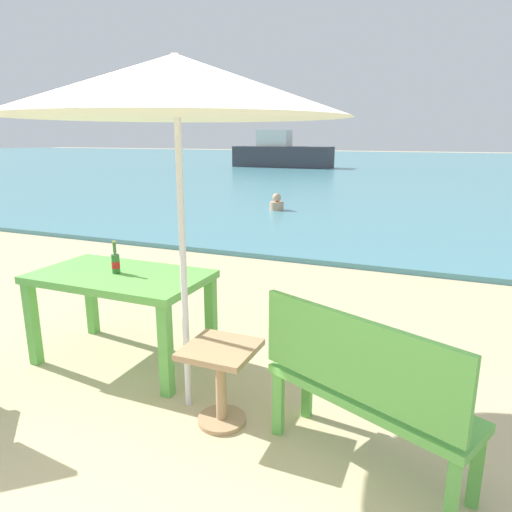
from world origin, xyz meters
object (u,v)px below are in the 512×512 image
object	(u,v)px
patio_umbrella	(176,86)
side_table_wood	(221,373)
beer_bottle_amber	(116,262)
picnic_table_green	(121,286)
boat_tanker	(281,154)
bench_green_left	(363,384)
swimmer_person	(277,203)

from	to	relation	value
patio_umbrella	side_table_wood	xyz separation A→B (m)	(0.31, -0.09, -1.76)
beer_bottle_amber	side_table_wood	bearing A→B (deg)	-22.03
picnic_table_green	boat_tanker	xyz separation A→B (m)	(-6.92, 23.08, 0.18)
side_table_wood	bench_green_left	bearing A→B (deg)	-7.66
boat_tanker	beer_bottle_amber	bearing A→B (deg)	-73.37
picnic_table_green	beer_bottle_amber	distance (m)	0.21
patio_umbrella	bench_green_left	bearing A→B (deg)	-10.02
beer_bottle_amber	patio_umbrella	world-z (taller)	patio_umbrella
side_table_wood	swimmer_person	size ratio (longest dim) A/B	1.32
patio_umbrella	side_table_wood	bearing A→B (deg)	-16.85
beer_bottle_amber	bench_green_left	distance (m)	2.20
beer_bottle_amber	swimmer_person	size ratio (longest dim) A/B	0.65
side_table_wood	swimmer_person	world-z (taller)	side_table_wood
picnic_table_green	patio_umbrella	world-z (taller)	patio_umbrella
picnic_table_green	side_table_wood	xyz separation A→B (m)	(1.15, -0.48, -0.30)
beer_bottle_amber	side_table_wood	distance (m)	1.36
patio_umbrella	swimmer_person	xyz separation A→B (m)	(-2.36, 8.13, -1.88)
patio_umbrella	boat_tanker	size ratio (longest dim) A/B	0.40
bench_green_left	boat_tanker	xyz separation A→B (m)	(-8.99, 23.69, 0.29)
picnic_table_green	swimmer_person	xyz separation A→B (m)	(-1.51, 7.75, -0.41)
beer_bottle_amber	patio_umbrella	size ratio (longest dim) A/B	0.12
picnic_table_green	swimmer_person	distance (m)	7.90
picnic_table_green	bench_green_left	size ratio (longest dim) A/B	1.12
picnic_table_green	patio_umbrella	bearing A→B (deg)	-24.75
picnic_table_green	boat_tanker	world-z (taller)	boat_tanker
boat_tanker	patio_umbrella	bearing A→B (deg)	-71.69
picnic_table_green	side_table_wood	distance (m)	1.28
beer_bottle_amber	picnic_table_green	bearing A→B (deg)	10.05
swimmer_person	side_table_wood	bearing A→B (deg)	-72.06
patio_umbrella	bench_green_left	xyz separation A→B (m)	(1.23, -0.22, -1.58)
picnic_table_green	beer_bottle_amber	size ratio (longest dim) A/B	5.28
picnic_table_green	swimmer_person	world-z (taller)	picnic_table_green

